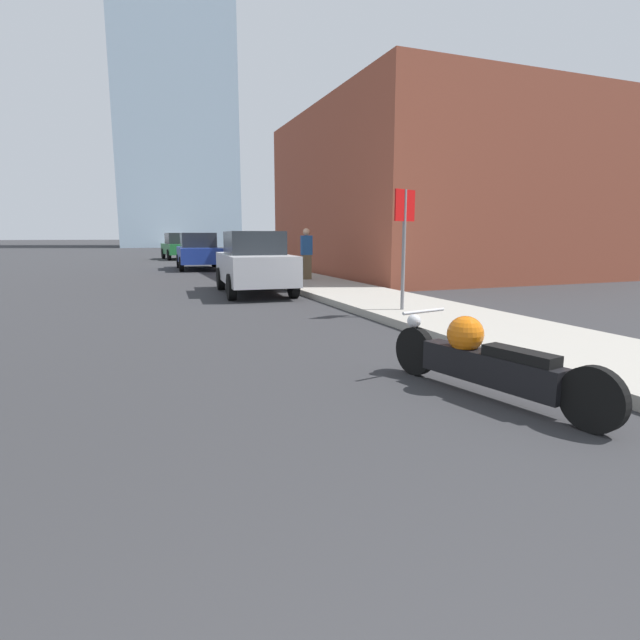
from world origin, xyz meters
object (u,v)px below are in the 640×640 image
object	(u,v)px
motorcycle	(484,360)
pedestrian	(307,253)
parked_car_silver	(254,263)
parked_car_green	(179,246)
stop_sign	(404,229)
parked_car_blue	(198,251)

from	to	relation	value
motorcycle	pedestrian	bearing A→B (deg)	66.63
parked_car_silver	parked_car_green	size ratio (longest dim) A/B	0.96
parked_car_silver	stop_sign	size ratio (longest dim) A/B	1.82
motorcycle	stop_sign	world-z (taller)	stop_sign
parked_car_blue	pedestrian	distance (m)	9.07
motorcycle	pedestrian	size ratio (longest dim) A/B	1.53
stop_sign	motorcycle	bearing A→B (deg)	-110.83
parked_car_silver	parked_car_blue	distance (m)	10.99
stop_sign	pedestrian	size ratio (longest dim) A/B	1.38
stop_sign	pedestrian	bearing A→B (deg)	85.84
pedestrian	motorcycle	bearing A→B (deg)	-100.94
parked_car_silver	pedestrian	size ratio (longest dim) A/B	2.50
parked_car_blue	parked_car_green	distance (m)	10.63
motorcycle	parked_car_green	distance (m)	31.30
motorcycle	parked_car_green	bearing A→B (deg)	77.65
motorcycle	parked_car_blue	distance (m)	20.67
parked_car_green	parked_car_blue	bearing A→B (deg)	-94.43
motorcycle	parked_car_green	world-z (taller)	parked_car_green
parked_car_blue	motorcycle	bearing A→B (deg)	-86.76
parked_car_silver	parked_car_green	xyz separation A→B (m)	(-0.01, 21.62, 0.02)
motorcycle	parked_car_blue	size ratio (longest dim) A/B	0.56
parked_car_silver	parked_car_green	distance (m)	21.62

